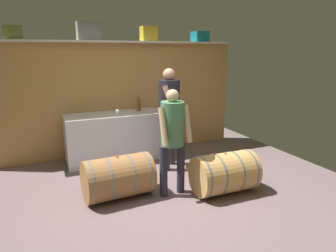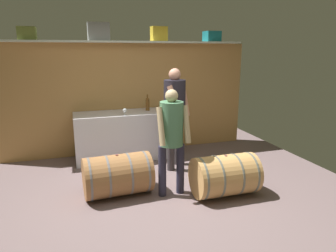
# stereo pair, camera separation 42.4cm
# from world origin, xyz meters

# --- Properties ---
(ground_plane) EXTENTS (6.08, 7.81, 0.02)m
(ground_plane) POSITION_xyz_m (0.00, 0.58, -0.01)
(ground_plane) COLOR #725E5E
(back_wall_panel) EXTENTS (4.88, 0.10, 2.14)m
(back_wall_panel) POSITION_xyz_m (0.00, 2.30, 1.07)
(back_wall_panel) COLOR tan
(back_wall_panel) RESTS_ON ground
(high_shelf_board) EXTENTS (4.49, 0.40, 0.03)m
(high_shelf_board) POSITION_xyz_m (0.00, 2.15, 2.15)
(high_shelf_board) COLOR silver
(high_shelf_board) RESTS_ON back_wall_panel
(toolcase_olive) EXTENTS (0.29, 0.27, 0.22)m
(toolcase_olive) POSITION_xyz_m (-1.71, 2.15, 2.28)
(toolcase_olive) COLOR olive
(toolcase_olive) RESTS_ON high_shelf_board
(toolcase_grey) EXTENTS (0.38, 0.28, 0.31)m
(toolcase_grey) POSITION_xyz_m (-0.54, 2.15, 2.32)
(toolcase_grey) COLOR gray
(toolcase_grey) RESTS_ON high_shelf_board
(toolcase_yellow) EXTENTS (0.30, 0.20, 0.27)m
(toolcase_yellow) POSITION_xyz_m (0.59, 2.15, 2.30)
(toolcase_yellow) COLOR yellow
(toolcase_yellow) RESTS_ON high_shelf_board
(toolcase_teal) EXTENTS (0.29, 0.29, 0.20)m
(toolcase_teal) POSITION_xyz_m (1.69, 2.15, 2.27)
(toolcase_teal) COLOR #197580
(toolcase_teal) RESTS_ON high_shelf_board
(work_cabinet) EXTENTS (1.80, 0.67, 0.88)m
(work_cabinet) POSITION_xyz_m (-0.19, 1.91, 0.44)
(work_cabinet) COLOR silver
(work_cabinet) RESTS_ON ground
(wine_bottle_amber) EXTENTS (0.08, 0.08, 0.30)m
(wine_bottle_amber) POSITION_xyz_m (0.30, 1.97, 1.01)
(wine_bottle_amber) COLOR brown
(wine_bottle_amber) RESTS_ON work_cabinet
(wine_glass) EXTENTS (0.07, 0.07, 0.13)m
(wine_glass) POSITION_xyz_m (-0.20, 1.66, 0.96)
(wine_glass) COLOR white
(wine_glass) RESTS_ON work_cabinet
(wine_barrel_near) EXTENTS (0.89, 0.59, 0.59)m
(wine_barrel_near) POSITION_xyz_m (0.90, -0.07, 0.29)
(wine_barrel_near) COLOR tan
(wine_barrel_near) RESTS_ON ground
(wine_barrel_far) EXTENTS (0.96, 0.64, 0.60)m
(wine_barrel_far) POSITION_xyz_m (-0.54, 0.39, 0.30)
(wine_barrel_far) COLOR #9F6B3D
(wine_barrel_far) RESTS_ON ground
(winemaker_pouring) EXTENTS (0.52, 0.54, 1.72)m
(winemaker_pouring) POSITION_xyz_m (0.57, 1.15, 1.05)
(winemaker_pouring) COLOR #332E31
(winemaker_pouring) RESTS_ON ground
(visitor_tasting) EXTENTS (0.45, 0.37, 1.50)m
(visitor_tasting) POSITION_xyz_m (0.19, 0.17, 0.92)
(visitor_tasting) COLOR #29273B
(visitor_tasting) RESTS_ON ground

